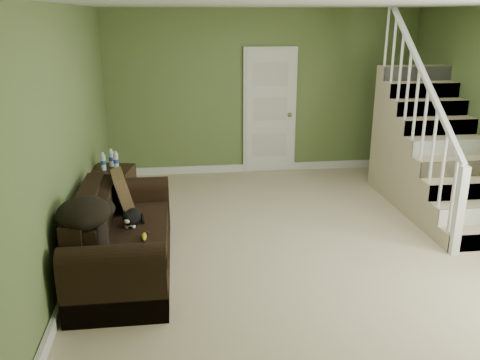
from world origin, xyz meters
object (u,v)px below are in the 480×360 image
object	(u,v)px
sofa	(120,242)
side_table	(113,190)
banana	(144,237)
cat	(132,218)

from	to	relation	value
sofa	side_table	bearing A→B (deg)	98.68
banana	sofa	bearing A→B (deg)	136.11
cat	banana	bearing A→B (deg)	-59.30
banana	cat	bearing A→B (deg)	109.98
side_table	sofa	bearing A→B (deg)	-81.32
sofa	banana	xyz separation A→B (m)	(0.26, -0.24, 0.15)
side_table	cat	size ratio (longest dim) A/B	1.83
side_table	cat	bearing A→B (deg)	-76.19
side_table	banana	xyz separation A→B (m)	(0.51, -1.86, 0.15)
cat	banana	distance (m)	0.38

